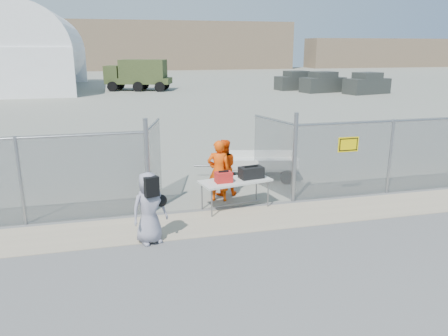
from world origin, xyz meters
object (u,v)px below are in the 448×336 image
object	(u,v)px
security_worker_right	(223,168)
utility_trailer	(256,166)
folding_table	(235,194)
visitor	(149,208)
security_worker_left	(219,171)

from	to	relation	value
security_worker_right	utility_trailer	size ratio (longest dim) A/B	0.49
folding_table	security_worker_right	bearing A→B (deg)	79.69
visitor	utility_trailer	xyz separation A→B (m)	(3.83, 4.18, -0.40)
security_worker_left	visitor	distance (m)	3.10
utility_trailer	security_worker_right	bearing A→B (deg)	-122.48
visitor	utility_trailer	bearing A→B (deg)	29.37
security_worker_right	visitor	distance (m)	3.62
folding_table	security_worker_right	distance (m)	1.25
folding_table	visitor	world-z (taller)	visitor
security_worker_right	security_worker_left	bearing A→B (deg)	70.33
folding_table	security_worker_right	size ratio (longest dim) A/B	1.14
visitor	utility_trailer	distance (m)	5.68
visitor	security_worker_right	bearing A→B (deg)	31.36
security_worker_left	visitor	bearing A→B (deg)	63.46
security_worker_left	security_worker_right	distance (m)	0.54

